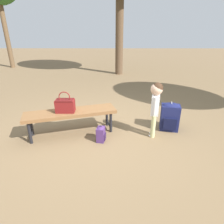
% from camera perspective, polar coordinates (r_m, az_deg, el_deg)
% --- Properties ---
extents(ground_plane, '(40.00, 40.00, 0.00)m').
position_cam_1_polar(ground_plane, '(3.51, -3.79, -6.64)').
color(ground_plane, brown).
rests_on(ground_plane, ground).
extents(park_bench, '(1.65, 0.85, 0.45)m').
position_cam_1_polar(park_bench, '(3.42, -12.38, -0.61)').
color(park_bench, brown).
rests_on(park_bench, ground).
extents(handbag, '(0.32, 0.19, 0.37)m').
position_cam_1_polar(handbag, '(3.34, -14.02, 2.06)').
color(handbag, maroon).
rests_on(handbag, park_bench).
extents(child_standing, '(0.20, 0.26, 0.99)m').
position_cam_1_polar(child_standing, '(3.25, 13.09, 3.10)').
color(child_standing, '#CCCC8C').
rests_on(child_standing, ground).
extents(backpack_large, '(0.38, 0.34, 0.57)m').
position_cam_1_polar(backpack_large, '(3.71, 17.15, -1.10)').
color(backpack_large, '#191E4C').
rests_on(backpack_large, ground).
extents(backpack_small, '(0.17, 0.19, 0.29)m').
position_cam_1_polar(backpack_small, '(3.23, -3.40, -6.51)').
color(backpack_small, '#4C2D66').
rests_on(backpack_small, ground).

